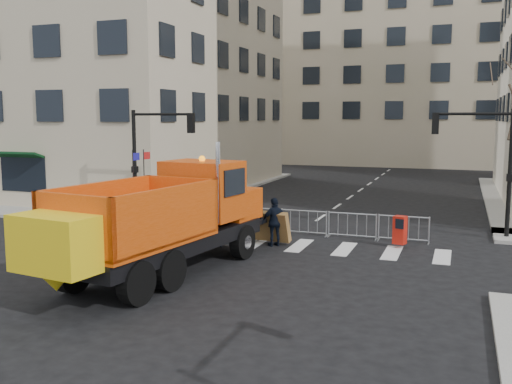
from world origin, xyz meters
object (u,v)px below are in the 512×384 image
(plow_truck, at_px, (161,218))
(newspaper_box, at_px, (400,230))
(cop_a, at_px, (216,221))
(cop_b, at_px, (252,219))
(cop_c, at_px, (275,222))
(worker, at_px, (134,204))

(plow_truck, relative_size, newspaper_box, 10.26)
(plow_truck, height_order, cop_a, plow_truck)
(plow_truck, distance_m, cop_b, 6.27)
(cop_b, distance_m, cop_c, 1.50)
(worker, bearing_deg, cop_a, -46.79)
(plow_truck, bearing_deg, worker, 45.30)
(cop_b, height_order, newspaper_box, cop_b)
(cop_b, xyz_separation_m, newspaper_box, (5.93, 0.56, -0.18))
(plow_truck, distance_m, cop_a, 4.52)
(cop_a, relative_size, newspaper_box, 1.83)
(cop_a, distance_m, newspaper_box, 7.21)
(cop_b, xyz_separation_m, worker, (-6.68, 1.61, 0.06))
(cop_a, height_order, cop_b, cop_a)
(cop_c, bearing_deg, worker, -58.26)
(cop_a, bearing_deg, worker, -45.61)
(plow_truck, bearing_deg, cop_c, -13.20)
(cop_a, bearing_deg, cop_b, -133.86)
(newspaper_box, bearing_deg, cop_b, -157.34)
(cop_a, bearing_deg, cop_c, -173.70)
(cop_b, relative_size, newspaper_box, 1.60)
(newspaper_box, bearing_deg, worker, -167.52)
(cop_c, bearing_deg, plow_truck, 27.44)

